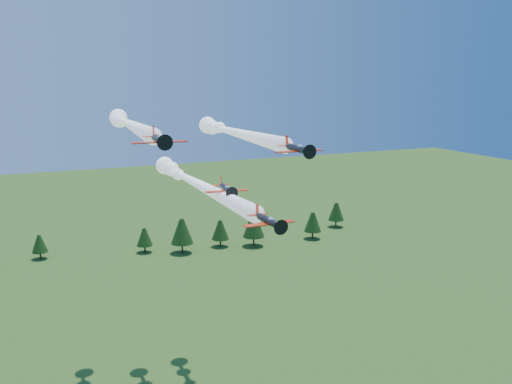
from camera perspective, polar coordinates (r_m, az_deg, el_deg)
name	(u,v)px	position (r m, az deg, el deg)	size (l,w,h in m)	color
plane_lead	(194,182)	(103.28, -6.19, 0.99)	(7.16, 55.45, 3.70)	black
plane_left	(128,124)	(108.01, -12.64, 6.68)	(8.20, 51.17, 3.70)	black
plane_right	(233,132)	(110.24, -2.35, 6.04)	(7.55, 50.49, 3.70)	black
plane_slot	(226,189)	(90.09, -3.00, 0.33)	(6.94, 7.54, 2.43)	black
treeline	(99,239)	(193.94, -15.41, -4.52)	(174.88, 21.97, 11.94)	#382314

